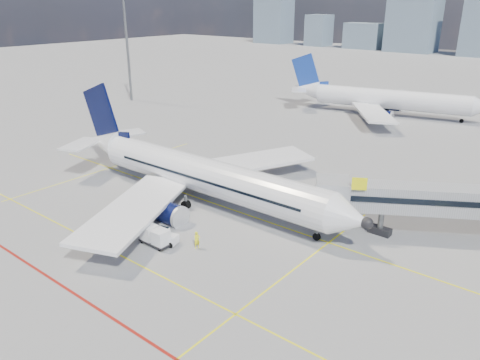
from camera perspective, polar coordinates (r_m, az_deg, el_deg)
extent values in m
plane|color=gray|center=(47.82, -9.01, -6.07)|extent=(420.00, 420.00, 0.00)
cube|color=#F3F00C|center=(52.90, -2.63, -3.06)|extent=(60.00, 0.18, 0.01)
cube|color=#F3F00C|center=(44.57, -14.75, -8.68)|extent=(80.00, 0.15, 0.01)
cube|color=#F3F00C|center=(41.19, 6.67, -10.70)|extent=(0.15, 28.00, 0.01)
cube|color=#F3F00C|center=(66.98, -15.58, 1.44)|extent=(0.15, 30.00, 0.01)
cube|color=maroon|center=(41.93, -21.40, -11.56)|extent=(90.00, 0.25, 0.01)
cube|color=#9B9DA3|center=(48.60, 24.33, -2.27)|extent=(20.84, 13.93, 2.60)
cube|color=black|center=(48.52, 24.37, -2.05)|extent=(20.52, 13.82, 0.55)
cube|color=#9B9DA3|center=(46.64, 11.16, -1.66)|extent=(4.49, 4.56, 3.00)
cube|color=black|center=(48.44, 16.66, -5.91)|extent=(2.20, 1.00, 0.70)
cylinder|color=slate|center=(47.87, 16.83, -4.47)|extent=(0.56, 0.56, 2.70)
cube|color=#F3F00C|center=(44.70, 14.35, -0.46)|extent=(1.26, 0.82, 1.20)
cylinder|color=slate|center=(110.96, -13.60, 15.77)|extent=(0.56, 0.56, 25.00)
cube|color=slate|center=(266.38, 4.12, 18.74)|extent=(17.50, 13.46, 22.45)
cube|color=slate|center=(251.53, 9.59, 17.55)|extent=(10.48, 11.30, 15.09)
cube|color=slate|center=(240.33, 14.90, 16.62)|extent=(17.45, 10.46, 11.79)
cube|color=slate|center=(231.38, 20.47, 18.21)|extent=(20.32, 15.43, 30.45)
cylinder|color=white|center=(52.07, -3.85, 0.43)|extent=(30.95, 4.15, 4.02)
cone|color=white|center=(43.18, 13.47, -4.63)|extent=(3.73, 4.04, 4.02)
sphere|color=black|center=(42.67, 15.21, -5.12)|extent=(1.14, 1.14, 1.13)
cone|color=white|center=(65.47, -16.14, 4.49)|extent=(6.62, 4.05, 4.02)
cube|color=black|center=(43.45, 11.95, -3.51)|extent=(1.55, 1.55, 0.46)
cube|color=white|center=(60.07, 1.04, 2.20)|extent=(11.77, 17.73, 0.59)
cube|color=white|center=(47.75, -12.73, -3.47)|extent=(11.88, 17.72, 0.59)
cylinder|color=#070C34|center=(57.47, -0.16, -0.05)|extent=(3.72, 2.39, 2.37)
cylinder|color=#070C34|center=(49.47, -8.90, -3.94)|extent=(3.72, 2.39, 2.37)
cylinder|color=silver|center=(56.35, 1.39, -0.50)|extent=(0.37, 2.43, 2.43)
cylinder|color=silver|center=(48.16, -7.31, -4.57)|extent=(0.37, 2.43, 2.43)
cube|color=#070C34|center=(64.60, -16.46, 7.52)|extent=(7.07, 0.36, 8.79)
cube|color=#070C34|center=(63.23, -14.92, 5.07)|extent=(5.82, 0.33, 2.22)
cube|color=white|center=(67.55, -14.12, 5.51)|extent=(5.01, 6.51, 0.23)
cube|color=white|center=(63.96, -18.77, 4.15)|extent=(5.05, 6.51, 0.23)
cylinder|color=slate|center=(45.57, 9.36, -6.25)|extent=(0.28, 0.28, 1.80)
cylinder|color=black|center=(45.81, 9.32, -6.83)|extent=(0.76, 0.28, 0.76)
cylinder|color=slate|center=(55.48, -2.72, -0.99)|extent=(0.32, 0.32, 1.60)
cylinder|color=black|center=(55.59, -2.71, -1.28)|extent=(1.00, 0.65, 1.00)
cylinder|color=slate|center=(51.90, -6.62, -2.72)|extent=(0.32, 0.32, 1.60)
cylinder|color=black|center=(52.02, -6.61, -3.02)|extent=(1.00, 0.65, 1.00)
cube|color=black|center=(53.04, -2.00, 1.22)|extent=(25.36, 0.21, 0.27)
cube|color=black|center=(50.28, -4.95, 0.01)|extent=(25.36, 0.21, 0.27)
cylinder|color=white|center=(98.69, 17.93, 9.35)|extent=(29.63, 9.94, 3.83)
cone|color=white|center=(102.81, 7.97, 10.89)|extent=(6.96, 5.07, 3.83)
cube|color=black|center=(97.47, 26.86, 8.30)|extent=(1.75, 1.75, 0.44)
cube|color=white|center=(107.69, 17.91, 9.68)|extent=(8.35, 16.92, 0.57)
cube|color=white|center=(90.59, 15.95, 7.90)|extent=(13.70, 16.12, 0.57)
cylinder|color=#070C34|center=(104.73, 18.06, 8.68)|extent=(3.93, 2.95, 2.26)
cylinder|color=#070C34|center=(93.71, 16.87, 7.45)|extent=(3.93, 2.95, 2.26)
cylinder|color=silver|center=(104.47, 19.08, 8.53)|extent=(0.82, 2.34, 2.32)
cylinder|color=silver|center=(93.43, 17.99, 7.29)|extent=(0.82, 2.34, 2.32)
cube|color=#16389C|center=(102.28, 8.07, 12.76)|extent=(6.65, 1.72, 8.38)
cube|color=#16389C|center=(101.91, 9.28, 11.32)|extent=(5.48, 1.45, 2.11)
cube|color=white|center=(105.81, 8.35, 11.35)|extent=(3.85, 5.93, 0.22)
cube|color=white|center=(99.95, 7.16, 10.84)|extent=(5.53, 6.21, 0.22)
cylinder|color=black|center=(101.86, 17.45, 8.12)|extent=(1.11, 0.85, 1.00)
cylinder|color=black|center=(96.93, 16.90, 7.56)|extent=(1.11, 0.85, 1.00)
cylinder|color=black|center=(98.17, 25.39, 6.53)|extent=(0.80, 0.43, 0.76)
cube|color=white|center=(45.11, -8.97, -7.04)|extent=(2.41, 1.70, 0.79)
cube|color=white|center=(45.03, -9.44, -6.27)|extent=(1.25, 1.35, 0.59)
cube|color=black|center=(44.94, -9.45, -6.05)|extent=(1.14, 1.28, 0.35)
cylinder|color=black|center=(45.24, -10.17, -7.42)|extent=(0.59, 0.35, 0.55)
cylinder|color=black|center=(46.02, -9.42, -6.85)|extent=(0.59, 0.35, 0.55)
cylinder|color=black|center=(44.44, -8.46, -7.85)|extent=(0.59, 0.35, 0.55)
cylinder|color=black|center=(45.25, -7.73, -7.26)|extent=(0.59, 0.35, 0.55)
cube|color=black|center=(45.19, -10.28, -7.45)|extent=(3.20, 1.44, 0.16)
cube|color=white|center=(45.37, -11.02, -6.27)|extent=(1.38, 1.34, 1.37)
cube|color=white|center=(44.29, -9.65, -6.89)|extent=(1.38, 1.34, 1.37)
cylinder|color=black|center=(45.76, -11.89, -7.40)|extent=(0.28, 0.13, 0.28)
cylinder|color=black|center=(46.45, -10.72, -6.85)|extent=(0.28, 0.13, 0.28)
cylinder|color=black|center=(44.07, -9.78, -8.40)|extent=(0.28, 0.13, 0.28)
cylinder|color=black|center=(44.79, -8.61, -7.82)|extent=(0.28, 0.13, 0.28)
cube|color=black|center=(56.73, -11.01, -1.30)|extent=(3.94, 2.27, 0.62)
cube|color=black|center=(55.78, -10.77, -0.64)|extent=(5.36, 2.27, 1.63)
cube|color=#F3F00C|center=(55.97, -10.32, -0.53)|extent=(5.17, 1.49, 1.70)
cube|color=#F3F00C|center=(55.60, -11.22, -0.75)|extent=(5.17, 1.49, 1.70)
cylinder|color=black|center=(57.76, -12.16, -1.12)|extent=(0.57, 0.35, 0.53)
cylinder|color=black|center=(58.21, -11.05, -0.85)|extent=(0.57, 0.35, 0.53)
cylinder|color=black|center=(55.34, -10.95, -2.02)|extent=(0.57, 0.35, 0.53)
cylinder|color=black|center=(55.82, -9.81, -1.74)|extent=(0.57, 0.35, 0.53)
imported|color=#FFFB1A|center=(43.83, -5.27, -7.30)|extent=(0.54, 0.69, 1.68)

